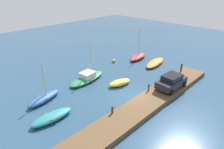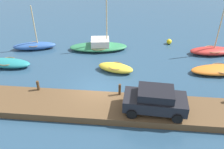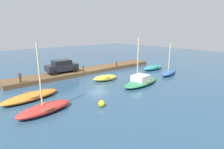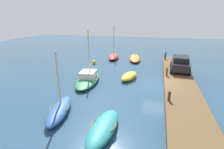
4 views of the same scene
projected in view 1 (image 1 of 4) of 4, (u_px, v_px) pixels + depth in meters
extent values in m
plane|color=navy|center=(133.00, 97.00, 22.53)|extent=(84.00, 84.00, 0.00)
cube|color=brown|center=(149.00, 102.00, 21.11)|extent=(22.46, 2.90, 0.51)
ellipsoid|color=teal|center=(52.00, 117.00, 18.70)|extent=(4.16, 1.54, 0.67)
torus|color=olive|center=(52.00, 115.00, 18.62)|extent=(1.53, 1.53, 0.07)
ellipsoid|color=gold|center=(120.00, 83.00, 24.94)|extent=(3.23, 1.90, 0.69)
torus|color=olive|center=(120.00, 81.00, 24.86)|extent=(1.59, 1.59, 0.07)
ellipsoid|color=#2D569E|center=(44.00, 98.00, 21.64)|extent=(4.32, 2.09, 0.68)
torus|color=olive|center=(44.00, 97.00, 21.56)|extent=(1.51, 1.51, 0.07)
cylinder|color=#C6B284|center=(44.00, 80.00, 21.00)|extent=(0.12, 0.12, 3.82)
ellipsoid|color=#B72D28|center=(138.00, 57.00, 33.26)|extent=(4.40, 2.02, 0.66)
torus|color=olive|center=(138.00, 56.00, 33.18)|extent=(1.74, 1.74, 0.07)
cylinder|color=#C6B284|center=(139.00, 42.00, 32.31)|extent=(0.12, 0.12, 4.61)
ellipsoid|color=#2D7A4C|center=(87.00, 79.00, 26.11)|extent=(5.88, 2.77, 0.56)
torus|color=olive|center=(87.00, 78.00, 26.04)|extent=(2.35, 2.35, 0.07)
cube|color=silver|center=(88.00, 75.00, 26.02)|extent=(1.94, 1.72, 0.68)
cylinder|color=#C6B284|center=(90.00, 59.00, 25.65)|extent=(0.12, 0.12, 4.69)
ellipsoid|color=orange|center=(155.00, 63.00, 31.07)|extent=(5.28, 2.42, 0.59)
torus|color=olive|center=(155.00, 62.00, 31.00)|extent=(1.97, 1.97, 0.07)
cylinder|color=#47331E|center=(112.00, 110.00, 18.82)|extent=(0.20, 0.20, 0.74)
cylinder|color=#47331E|center=(149.00, 87.00, 22.64)|extent=(0.18, 0.18, 0.86)
cylinder|color=#47331E|center=(181.00, 67.00, 27.70)|extent=(0.24, 0.24, 1.02)
cube|color=black|center=(171.00, 82.00, 23.10)|extent=(4.05, 2.05, 0.78)
cube|color=black|center=(172.00, 77.00, 22.81)|extent=(2.30, 1.74, 0.56)
cylinder|color=black|center=(170.00, 79.00, 24.73)|extent=(0.65, 0.25, 0.64)
cylinder|color=black|center=(184.00, 84.00, 23.51)|extent=(0.65, 0.25, 0.64)
cylinder|color=black|center=(157.00, 86.00, 23.02)|extent=(0.65, 0.25, 0.64)
cylinder|color=black|center=(171.00, 92.00, 21.80)|extent=(0.65, 0.25, 0.64)
sphere|color=yellow|center=(114.00, 61.00, 31.95)|extent=(0.53, 0.53, 0.53)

